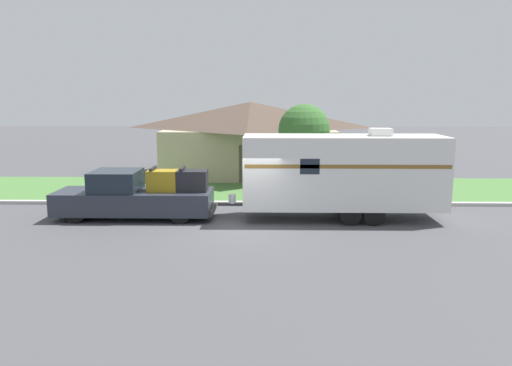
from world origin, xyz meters
TOP-DOWN VIEW (x-y plane):
  - ground_plane at (0.00, 0.00)m, footprint 120.00×120.00m
  - curb_strip at (0.00, 3.75)m, footprint 80.00×0.30m
  - lawn_strip at (0.00, 7.40)m, footprint 80.00×7.00m
  - house_across_street at (-0.28, 13.03)m, footprint 10.64×8.48m
  - pickup_truck at (-4.36, 1.28)m, footprint 6.13×2.01m
  - travel_trailer at (3.65, 1.28)m, footprint 8.61×2.24m
  - mailbox at (1.17, 4.43)m, footprint 0.48×0.20m
  - tree_in_yard at (2.50, 6.21)m, footprint 2.46×2.46m

SIDE VIEW (x-z plane):
  - ground_plane at x=0.00m, z-range 0.00..0.00m
  - lawn_strip at x=0.00m, z-range 0.00..0.03m
  - curb_strip at x=0.00m, z-range 0.00..0.14m
  - pickup_truck at x=-4.36m, z-range -0.14..1.87m
  - mailbox at x=1.17m, z-range 0.34..1.59m
  - travel_trailer at x=3.65m, z-range 0.10..3.60m
  - house_across_street at x=-0.28m, z-range 0.08..4.43m
  - tree_in_yard at x=2.50m, z-range 0.92..5.26m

